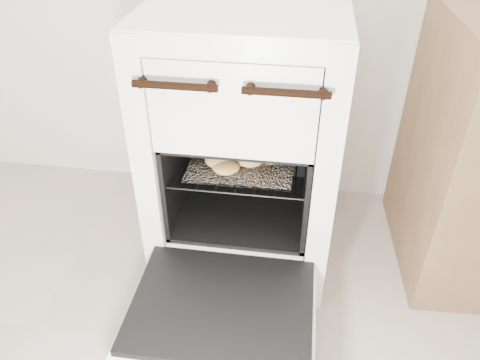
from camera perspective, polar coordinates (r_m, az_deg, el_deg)
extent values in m
cube|color=silver|center=(1.55, 0.82, 4.94)|extent=(0.57, 0.61, 0.88)
cylinder|color=black|center=(1.15, -7.98, 11.28)|extent=(0.21, 0.02, 0.02)
cylinder|color=black|center=(1.11, 5.65, 10.52)|extent=(0.21, 0.02, 0.02)
cube|color=black|center=(1.33, -2.20, -15.01)|extent=(0.50, 0.38, 0.02)
cube|color=silver|center=(1.35, -2.19, -15.48)|extent=(0.51, 0.40, 0.02)
cylinder|color=black|center=(1.54, -7.16, 3.22)|extent=(0.01, 0.40, 0.01)
cylinder|color=black|center=(1.49, 8.23, 2.01)|extent=(0.01, 0.40, 0.01)
cylinder|color=black|center=(1.35, -0.70, -1.68)|extent=(0.41, 0.01, 0.01)
cylinder|color=black|center=(1.67, 1.33, 6.15)|extent=(0.41, 0.01, 0.01)
cylinder|color=black|center=(1.53, -5.95, 3.13)|extent=(0.01, 0.38, 0.01)
cylinder|color=black|center=(1.52, -3.86, 2.98)|extent=(0.01, 0.38, 0.01)
cylinder|color=black|center=(1.51, -1.73, 2.82)|extent=(0.01, 0.38, 0.01)
cylinder|color=black|center=(1.50, 0.42, 2.65)|extent=(0.01, 0.38, 0.01)
cylinder|color=black|center=(1.50, 2.59, 2.47)|extent=(0.01, 0.38, 0.01)
cylinder|color=black|center=(1.50, 4.77, 2.30)|extent=(0.01, 0.38, 0.01)
cylinder|color=black|center=(1.49, 6.95, 2.11)|extent=(0.01, 0.38, 0.01)
cube|color=silver|center=(1.48, 0.32, 2.44)|extent=(0.32, 0.29, 0.01)
ellipsoid|color=tan|center=(1.46, 1.27, 3.01)|extent=(0.10, 0.10, 0.04)
ellipsoid|color=tan|center=(1.46, 0.37, 2.90)|extent=(0.10, 0.10, 0.04)
ellipsoid|color=tan|center=(1.55, -1.75, 5.09)|extent=(0.14, 0.14, 0.04)
ellipsoid|color=tan|center=(1.44, -2.44, 2.62)|extent=(0.12, 0.12, 0.05)
ellipsoid|color=tan|center=(1.47, 3.74, 2.98)|extent=(0.10, 0.10, 0.04)
ellipsoid|color=tan|center=(1.42, -1.72, 1.70)|extent=(0.10, 0.10, 0.04)
ellipsoid|color=tan|center=(1.45, 1.23, 2.67)|extent=(0.11, 0.11, 0.04)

